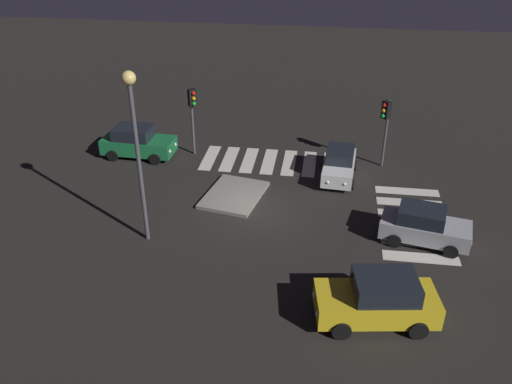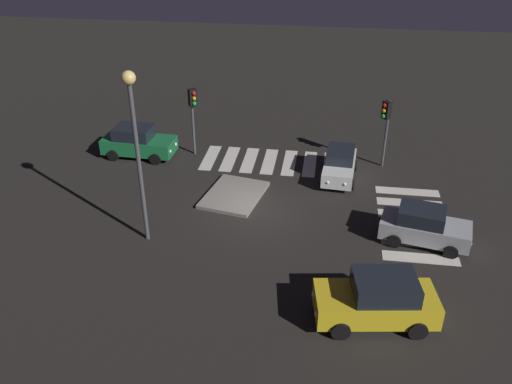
{
  "view_description": "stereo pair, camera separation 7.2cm",
  "coord_description": "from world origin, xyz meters",
  "px_view_note": "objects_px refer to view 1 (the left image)",
  "views": [
    {
      "loc": [
        -21.99,
        -3.11,
        13.65
      ],
      "look_at": [
        0.0,
        0.0,
        1.0
      ],
      "focal_mm": 37.67,
      "sensor_mm": 36.0,
      "label": 1
    },
    {
      "loc": [
        -21.98,
        -3.18,
        13.65
      ],
      "look_at": [
        0.0,
        0.0,
        1.0
      ],
      "focal_mm": 37.67,
      "sensor_mm": 36.0,
      "label": 2
    }
  ],
  "objects_px": {
    "car_silver": "(424,226)",
    "car_green": "(138,142)",
    "car_white": "(339,164)",
    "traffic_island": "(234,195)",
    "car_yellow": "(378,300)",
    "street_lamp": "(135,130)",
    "traffic_light_east": "(386,118)",
    "traffic_light_north": "(193,106)"
  },
  "relations": [
    {
      "from": "car_yellow",
      "to": "traffic_light_north",
      "type": "xyz_separation_m",
      "value": [
        12.54,
        9.73,
        2.1
      ]
    },
    {
      "from": "traffic_island",
      "to": "car_yellow",
      "type": "relative_size",
      "value": 0.88
    },
    {
      "from": "car_yellow",
      "to": "traffic_light_east",
      "type": "relative_size",
      "value": 1.18
    },
    {
      "from": "car_white",
      "to": "street_lamp",
      "type": "xyz_separation_m",
      "value": [
        -7.05,
        8.37,
        4.43
      ]
    },
    {
      "from": "traffic_island",
      "to": "car_white",
      "type": "height_order",
      "value": "car_white"
    },
    {
      "from": "traffic_light_east",
      "to": "car_yellow",
      "type": "bearing_deg",
      "value": 43.92
    },
    {
      "from": "car_silver",
      "to": "car_white",
      "type": "relative_size",
      "value": 1.07
    },
    {
      "from": "car_yellow",
      "to": "traffic_light_north",
      "type": "distance_m",
      "value": 16.01
    },
    {
      "from": "car_green",
      "to": "car_yellow",
      "type": "relative_size",
      "value": 0.93
    },
    {
      "from": "traffic_island",
      "to": "car_green",
      "type": "height_order",
      "value": "car_green"
    },
    {
      "from": "traffic_island",
      "to": "traffic_light_east",
      "type": "distance_m",
      "value": 9.18
    },
    {
      "from": "traffic_light_north",
      "to": "car_green",
      "type": "bearing_deg",
      "value": -116.49
    },
    {
      "from": "car_yellow",
      "to": "street_lamp",
      "type": "bearing_deg",
      "value": -29.84
    },
    {
      "from": "car_silver",
      "to": "car_green",
      "type": "xyz_separation_m",
      "value": [
        6.61,
        15.22,
        0.07
      ]
    },
    {
      "from": "traffic_light_east",
      "to": "car_green",
      "type": "bearing_deg",
      "value": -39.49
    },
    {
      "from": "traffic_island",
      "to": "car_silver",
      "type": "bearing_deg",
      "value": -107.2
    },
    {
      "from": "traffic_island",
      "to": "car_yellow",
      "type": "xyz_separation_m",
      "value": [
        -8.04,
        -6.63,
        0.84
      ]
    },
    {
      "from": "car_white",
      "to": "traffic_light_east",
      "type": "relative_size",
      "value": 0.98
    },
    {
      "from": "car_silver",
      "to": "street_lamp",
      "type": "distance_m",
      "value": 12.92
    },
    {
      "from": "car_silver",
      "to": "car_yellow",
      "type": "relative_size",
      "value": 0.89
    },
    {
      "from": "traffic_light_east",
      "to": "traffic_light_north",
      "type": "xyz_separation_m",
      "value": [
        0.01,
        10.6,
        0.12
      ]
    },
    {
      "from": "street_lamp",
      "to": "car_green",
      "type": "bearing_deg",
      "value": 21.35
    },
    {
      "from": "car_silver",
      "to": "car_green",
      "type": "distance_m",
      "value": 16.59
    },
    {
      "from": "car_white",
      "to": "car_yellow",
      "type": "height_order",
      "value": "car_yellow"
    },
    {
      "from": "car_silver",
      "to": "traffic_light_east",
      "type": "relative_size",
      "value": 1.05
    },
    {
      "from": "car_white",
      "to": "traffic_island",
      "type": "bearing_deg",
      "value": -57.11
    },
    {
      "from": "traffic_island",
      "to": "car_green",
      "type": "xyz_separation_m",
      "value": [
        3.86,
        6.32,
        0.8
      ]
    },
    {
      "from": "traffic_island",
      "to": "car_yellow",
      "type": "distance_m",
      "value": 10.45
    },
    {
      "from": "car_white",
      "to": "street_lamp",
      "type": "height_order",
      "value": "street_lamp"
    },
    {
      "from": "car_white",
      "to": "traffic_light_east",
      "type": "xyz_separation_m",
      "value": [
        1.66,
        -2.29,
        2.13
      ]
    },
    {
      "from": "car_white",
      "to": "car_yellow",
      "type": "xyz_separation_m",
      "value": [
        -10.86,
        -1.42,
        0.14
      ]
    },
    {
      "from": "car_silver",
      "to": "car_white",
      "type": "distance_m",
      "value": 6.69
    },
    {
      "from": "traffic_light_east",
      "to": "traffic_island",
      "type": "bearing_deg",
      "value": -11.21
    },
    {
      "from": "traffic_island",
      "to": "street_lamp",
      "type": "height_order",
      "value": "street_lamp"
    },
    {
      "from": "traffic_island",
      "to": "traffic_light_north",
      "type": "height_order",
      "value": "traffic_light_north"
    },
    {
      "from": "car_white",
      "to": "traffic_light_north",
      "type": "relative_size",
      "value": 0.94
    },
    {
      "from": "car_silver",
      "to": "car_green",
      "type": "relative_size",
      "value": 0.96
    },
    {
      "from": "car_silver",
      "to": "car_yellow",
      "type": "xyz_separation_m",
      "value": [
        -5.29,
        2.27,
        0.11
      ]
    },
    {
      "from": "traffic_light_east",
      "to": "street_lamp",
      "type": "xyz_separation_m",
      "value": [
        -8.71,
        10.66,
        2.3
      ]
    },
    {
      "from": "car_white",
      "to": "traffic_light_north",
      "type": "bearing_deg",
      "value": -96.97
    },
    {
      "from": "street_lamp",
      "to": "car_white",
      "type": "bearing_deg",
      "value": -49.9
    },
    {
      "from": "car_silver",
      "to": "car_green",
      "type": "height_order",
      "value": "car_green"
    }
  ]
}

